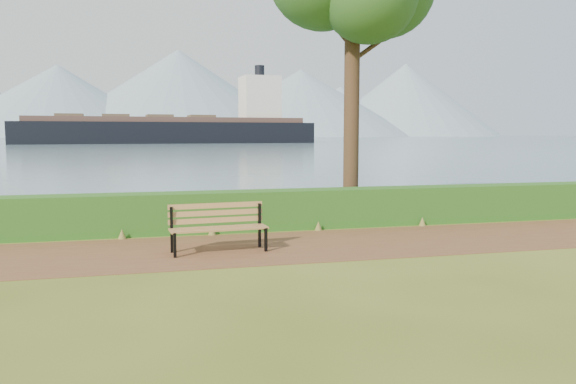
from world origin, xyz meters
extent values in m
plane|color=#4B5719|center=(0.00, 0.00, 0.00)|extent=(140.00, 140.00, 0.00)
cube|color=brown|center=(0.00, 0.30, 0.01)|extent=(40.00, 3.40, 0.01)
cube|color=#1E4714|center=(0.00, 2.60, 0.50)|extent=(32.00, 0.85, 1.00)
cube|color=#415869|center=(0.00, 260.00, 0.01)|extent=(700.00, 510.00, 0.00)
cone|color=gray|center=(-60.00, 395.00, 24.00)|extent=(160.00, 160.00, 48.00)
cone|color=gray|center=(20.00, 405.00, 31.00)|extent=(190.00, 190.00, 62.00)
cone|color=gray|center=(110.00, 400.00, 25.00)|extent=(170.00, 170.00, 50.00)
cone|color=gray|center=(200.00, 410.00, 29.00)|extent=(150.00, 150.00, 58.00)
cone|color=gray|center=(-10.00, 430.00, 17.50)|extent=(120.00, 120.00, 35.00)
cone|color=gray|center=(150.00, 425.00, 20.00)|extent=(130.00, 130.00, 40.00)
cube|color=black|center=(-2.09, -0.28, 0.25)|extent=(0.06, 0.07, 0.50)
cube|color=black|center=(-2.13, 0.21, 0.48)|extent=(0.06, 0.07, 0.96)
cube|color=black|center=(-2.11, -0.04, 0.47)|extent=(0.10, 0.58, 0.06)
cube|color=black|center=(-0.22, -0.14, 0.25)|extent=(0.06, 0.07, 0.50)
cube|color=black|center=(-0.26, 0.35, 0.48)|extent=(0.06, 0.07, 0.96)
cube|color=black|center=(-0.24, 0.11, 0.47)|extent=(0.10, 0.58, 0.06)
cube|color=brown|center=(-1.16, -0.18, 0.50)|extent=(2.01, 0.25, 0.04)
cube|color=brown|center=(-1.17, -0.04, 0.50)|extent=(2.01, 0.25, 0.04)
cube|color=brown|center=(-1.18, 0.11, 0.50)|extent=(2.01, 0.25, 0.04)
cube|color=brown|center=(-1.19, 0.25, 0.50)|extent=(2.01, 0.25, 0.04)
cube|color=brown|center=(-1.20, 0.31, 0.64)|extent=(2.01, 0.20, 0.12)
cube|color=brown|center=(-1.20, 0.31, 0.79)|extent=(2.01, 0.20, 0.12)
cube|color=brown|center=(-1.20, 0.31, 0.95)|extent=(2.01, 0.20, 0.12)
cylinder|color=#342115|center=(3.17, 3.97, 3.99)|extent=(0.44, 0.44, 7.97)
cylinder|color=#342115|center=(3.67, 3.97, 4.87)|extent=(1.16, 0.13, 0.87)
cylinder|color=#342115|center=(2.73, 4.08, 5.42)|extent=(0.90, 0.42, 0.80)
cube|color=black|center=(2.67, 127.48, 1.51)|extent=(71.08, 16.70, 7.04)
cube|color=#49332C|center=(2.67, 127.48, 5.64)|extent=(65.37, 15.14, 1.21)
cube|color=silver|center=(25.13, 129.30, 11.07)|extent=(9.69, 9.00, 11.07)
cylinder|color=black|center=(25.13, 129.30, 17.61)|extent=(2.41, 2.41, 3.52)
cube|color=brown|center=(-19.79, 125.67, 6.44)|extent=(6.55, 7.10, 0.80)
cube|color=brown|center=(-9.76, 126.48, 6.44)|extent=(6.55, 7.10, 0.80)
cube|color=brown|center=(0.27, 127.29, 6.44)|extent=(6.55, 7.10, 0.80)
cube|color=brown|center=(10.29, 128.10, 6.44)|extent=(6.55, 7.10, 0.80)
camera|label=1|loc=(-2.56, -11.43, 2.47)|focal=35.00mm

